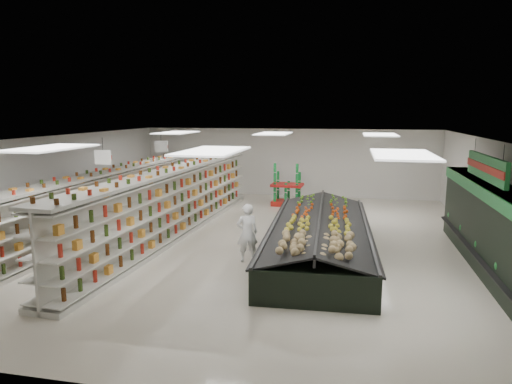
% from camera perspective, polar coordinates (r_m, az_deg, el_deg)
% --- Properties ---
extents(floor, '(16.00, 16.00, 0.00)m').
position_cam_1_polar(floor, '(14.45, -0.57, -6.08)').
color(floor, beige).
rests_on(floor, ground).
extents(ceiling, '(14.00, 16.00, 0.02)m').
position_cam_1_polar(ceiling, '(13.90, -0.59, 6.69)').
color(ceiling, white).
rests_on(ceiling, wall_back).
extents(wall_back, '(14.00, 0.02, 3.20)m').
position_cam_1_polar(wall_back, '(21.89, 3.93, 3.71)').
color(wall_back, silver).
rests_on(wall_back, floor).
extents(wall_front, '(14.00, 0.02, 3.20)m').
position_cam_1_polar(wall_front, '(6.75, -15.63, -11.33)').
color(wall_front, silver).
rests_on(wall_front, floor).
extents(wall_left, '(0.02, 16.00, 3.20)m').
position_cam_1_polar(wall_left, '(17.01, -24.29, 1.00)').
color(wall_left, silver).
rests_on(wall_left, floor).
extents(wall_right, '(0.02, 16.00, 3.20)m').
position_cam_1_polar(wall_right, '(14.34, 27.90, -0.83)').
color(wall_right, silver).
rests_on(wall_right, floor).
extents(produce_wall_case, '(0.93, 8.00, 2.20)m').
position_cam_1_polar(produce_wall_case, '(12.87, 27.57, -3.57)').
color(produce_wall_case, black).
rests_on(produce_wall_case, floor).
extents(aisle_sign_near, '(0.52, 0.06, 0.75)m').
position_cam_1_polar(aisle_sign_near, '(13.46, -18.56, 4.14)').
color(aisle_sign_near, white).
rests_on(aisle_sign_near, ceiling).
extents(aisle_sign_far, '(0.52, 0.06, 0.75)m').
position_cam_1_polar(aisle_sign_far, '(17.01, -11.76, 5.59)').
color(aisle_sign_far, white).
rests_on(aisle_sign_far, ceiling).
extents(hortifruti_banner, '(0.12, 3.20, 0.95)m').
position_cam_1_polar(hortifruti_banner, '(12.56, 26.83, 2.72)').
color(hortifruti_banner, '#207A36').
rests_on(hortifruti_banner, ceiling).
extents(gondola_left, '(1.18, 11.64, 2.01)m').
position_cam_1_polar(gondola_left, '(16.33, -18.35, -1.37)').
color(gondola_left, beige).
rests_on(gondola_left, floor).
extents(gondola_center, '(1.61, 12.77, 2.21)m').
position_cam_1_polar(gondola_center, '(15.12, -10.16, -1.55)').
color(gondola_center, beige).
rests_on(gondola_center, floor).
extents(produce_island, '(3.15, 7.94, 1.17)m').
position_cam_1_polar(produce_island, '(13.21, 7.95, -5.34)').
color(produce_island, black).
rests_on(produce_island, floor).
extents(soda_endcap, '(1.37, 0.97, 1.69)m').
position_cam_1_polar(soda_endcap, '(19.63, 3.92, 0.67)').
color(soda_endcap, '#B21C14').
rests_on(soda_endcap, floor).
extents(shopper_main, '(0.69, 0.58, 1.60)m').
position_cam_1_polar(shopper_main, '(12.29, -1.12, -5.13)').
color(shopper_main, silver).
rests_on(shopper_main, floor).
extents(shopper_background, '(0.66, 0.91, 1.70)m').
position_cam_1_polar(shopper_background, '(19.92, -9.47, 0.79)').
color(shopper_background, tan).
rests_on(shopper_background, floor).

